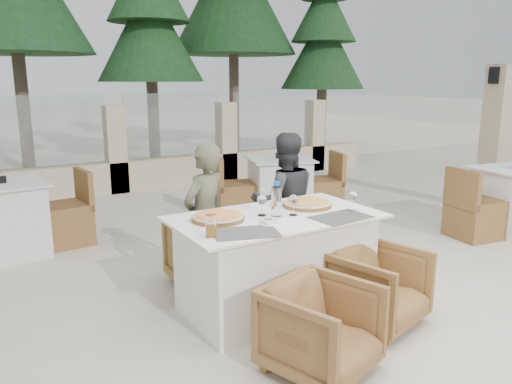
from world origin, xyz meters
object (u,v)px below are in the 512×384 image
armchair_near_left (321,329)px  armchair_far_right (265,234)px  wine_glass_near (293,204)px  wine_glass_corner (353,200)px  water_bottle (276,199)px  pizza_right (307,203)px  bg_table_b (279,186)px  beer_glass_right (277,197)px  diner_left (205,218)px  diner_right (284,202)px  olive_dish (268,221)px  bg_table_a (5,220)px  wine_glass_centre (262,204)px  armchair_far_left (209,252)px  armchair_near_right (378,287)px  pizza_left (218,217)px  beer_glass_left (211,226)px  dining_table (275,263)px

armchair_near_left → armchair_far_right: bearing=50.0°
wine_glass_near → wine_glass_corner: bearing=-17.6°
water_bottle → armchair_far_right: bearing=62.6°
pizza_right → bg_table_b: pizza_right is taller
beer_glass_right → water_bottle: bearing=-123.7°
diner_left → diner_right: diner_right is taller
olive_dish → bg_table_a: bearing=120.4°
wine_glass_corner → diner_right: size_ratio=0.14×
water_bottle → olive_dish: (-0.17, -0.15, -0.11)m
wine_glass_centre → armchair_far_left: wine_glass_centre is taller
diner_left → water_bottle: bearing=91.2°
wine_glass_near → wine_glass_corner: size_ratio=1.00×
pizza_right → armchair_far_right: size_ratio=0.68×
diner_left → wine_glass_near: bearing=98.1°
beer_glass_right → bg_table_b: bearing=55.9°
armchair_near_right → bg_table_b: size_ratio=0.38×
pizza_left → beer_glass_left: 0.40m
olive_dish → armchair_far_left: olive_dish is taller
water_bottle → armchair_near_right: water_bottle is taller
water_bottle → diner_right: (0.55, 0.70, -0.24)m
wine_glass_near → beer_glass_left: 0.80m
pizza_left → wine_glass_centre: (0.35, -0.06, 0.07)m
armchair_near_right → bg_table_a: bearing=111.1°
wine_glass_corner → armchair_near_right: wine_glass_corner is taller
dining_table → armchair_far_left: (-0.25, 0.68, -0.08)m
beer_glass_right → olive_dish: 0.58m
diner_left → bg_table_a: 2.34m
wine_glass_centre → armchair_near_right: bearing=-46.6°
beer_glass_left → armchair_far_right: (1.16, 1.18, -0.57)m
pizza_right → wine_glass_corner: wine_glass_corner is taller
pizza_left → beer_glass_right: beer_glass_right is taller
pizza_left → armchair_far_left: 0.77m
wine_glass_near → bg_table_a: wine_glass_near is taller
bg_table_a → armchair_near_right: bearing=-59.7°
wine_glass_centre → bg_table_a: bearing=124.0°
bg_table_b → wine_glass_near: bearing=-104.0°
diner_left → beer_glass_right: bearing=121.3°
armchair_far_left → pizza_right: bearing=141.0°
diner_right → diner_left: bearing=22.4°
pizza_left → wine_glass_centre: wine_glass_centre is taller
wine_glass_corner → armchair_far_right: bearing=94.4°
bg_table_b → bg_table_a: bearing=-164.1°
bg_table_b → water_bottle: bearing=-106.7°
pizza_right → olive_dish: 0.62m
olive_dish → armchair_near_left: bearing=-95.4°
beer_glass_left → bg_table_b: bearing=48.8°
armchair_near_right → armchair_near_left: bearing=-174.2°
pizza_right → beer_glass_right: bearing=137.6°
pizza_left → wine_glass_near: size_ratio=2.17×
wine_glass_centre → beer_glass_left: bearing=-154.3°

